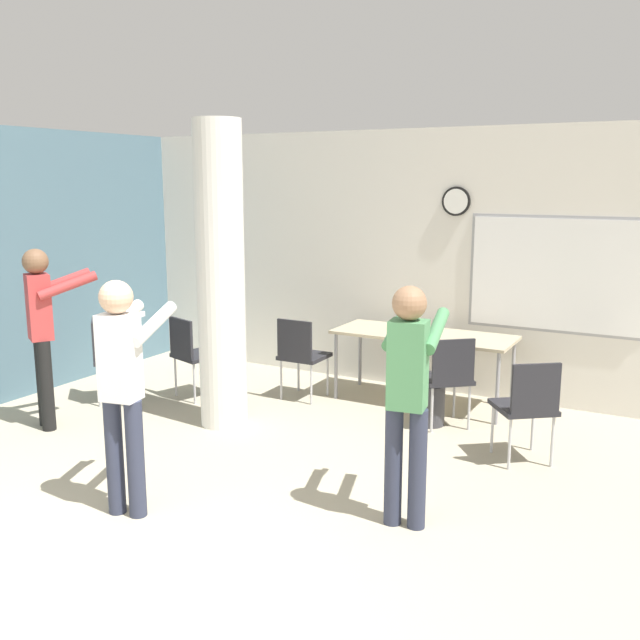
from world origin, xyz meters
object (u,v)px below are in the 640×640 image
at_px(bottle_on_table, 400,324).
at_px(person_playing_front, 123,379).
at_px(folding_table, 424,338).
at_px(chair_mid_room, 527,403).
at_px(chair_table_right, 447,374).
at_px(person_watching_back, 43,324).
at_px(chair_by_left_wall, 109,353).
at_px(chair_table_left, 301,352).
at_px(person_playing_side, 408,387).
at_px(chair_near_pillar, 193,351).

relative_size(bottle_on_table, person_playing_front, 0.15).
xyz_separation_m(folding_table, chair_mid_room, (1.30, -1.10, -0.18)).
bearing_deg(chair_table_right, person_watching_back, -151.68).
distance_m(chair_by_left_wall, person_playing_front, 2.72).
distance_m(bottle_on_table, chair_table_left, 1.06).
bearing_deg(person_playing_side, chair_table_left, 134.16).
relative_size(person_playing_side, person_watching_back, 0.97).
distance_m(chair_near_pillar, chair_mid_room, 3.48).
relative_size(bottle_on_table, chair_by_left_wall, 0.28).
height_order(chair_mid_room, chair_by_left_wall, same).
distance_m(chair_by_left_wall, person_watching_back, 0.99).
bearing_deg(chair_mid_room, bottle_on_table, 146.57).
distance_m(bottle_on_table, person_watching_back, 3.42).
distance_m(chair_table_left, chair_table_right, 1.62).
bearing_deg(chair_near_pillar, chair_mid_room, -1.92).
bearing_deg(person_watching_back, chair_by_left_wall, 95.84).
relative_size(chair_near_pillar, person_playing_side, 0.54).
xyz_separation_m(person_playing_side, person_watching_back, (-3.63, 0.20, 0.03)).
xyz_separation_m(chair_near_pillar, chair_by_left_wall, (-0.70, -0.49, 0.00)).
relative_size(chair_table_left, person_watching_back, 0.52).
distance_m(chair_table_left, chair_by_left_wall, 1.99).
bearing_deg(chair_near_pillar, chair_table_left, 25.84).
height_order(folding_table, person_playing_side, person_playing_side).
xyz_separation_m(bottle_on_table, person_playing_side, (1.06, -2.44, 0.12)).
bearing_deg(chair_mid_room, folding_table, 139.63).
distance_m(folding_table, bottle_on_table, 0.28).
bearing_deg(person_playing_side, bottle_on_table, 113.44).
xyz_separation_m(folding_table, chair_table_right, (0.46, -0.59, -0.18)).
bearing_deg(bottle_on_table, person_watching_back, -138.82).
relative_size(bottle_on_table, person_playing_side, 0.15).
bearing_deg(person_playing_side, person_watching_back, 176.89).
bearing_deg(person_playing_front, chair_near_pillar, 118.82).
bearing_deg(chair_near_pillar, person_playing_front, -61.18).
relative_size(chair_near_pillar, person_watching_back, 0.52).
relative_size(chair_mid_room, person_playing_side, 0.54).
distance_m(bottle_on_table, person_playing_side, 2.67).
distance_m(chair_by_left_wall, person_playing_side, 3.89).
xyz_separation_m(folding_table, chair_table_left, (-1.16, -0.49, -0.18)).
distance_m(chair_mid_room, person_playing_side, 1.57).
distance_m(chair_table_right, chair_by_left_wall, 3.46).
bearing_deg(chair_mid_room, chair_near_pillar, 178.08).
xyz_separation_m(chair_table_right, person_playing_side, (0.38, -1.95, 0.44)).
distance_m(bottle_on_table, chair_table_right, 0.90).
bearing_deg(chair_table_right, chair_mid_room, -31.32).
xyz_separation_m(chair_near_pillar, person_playing_front, (1.27, -2.32, 0.45)).
bearing_deg(person_watching_back, chair_table_right, 28.32).
distance_m(chair_table_right, person_playing_side, 2.03).
height_order(bottle_on_table, chair_by_left_wall, bottle_on_table).
xyz_separation_m(folding_table, person_playing_front, (-0.91, -3.30, 0.27)).
relative_size(chair_table_left, person_playing_side, 0.54).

